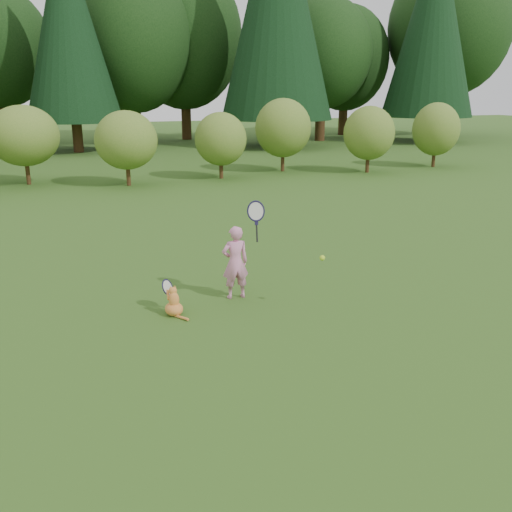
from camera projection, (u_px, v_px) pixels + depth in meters
name	position (u px, v px, depth m)	size (l,w,h in m)	color
ground	(262.00, 321.00, 7.95)	(100.00, 100.00, 0.00)	#2B5618
shrub_row	(126.00, 141.00, 19.25)	(28.00, 3.00, 2.80)	#4B7123
child	(236.00, 261.00, 8.66)	(0.64, 0.39, 1.70)	pink
cat	(173.00, 300.00, 8.11)	(0.34, 0.65, 0.58)	orange
tennis_ball	(322.00, 258.00, 8.10)	(0.08, 0.08, 0.08)	#B9E21A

